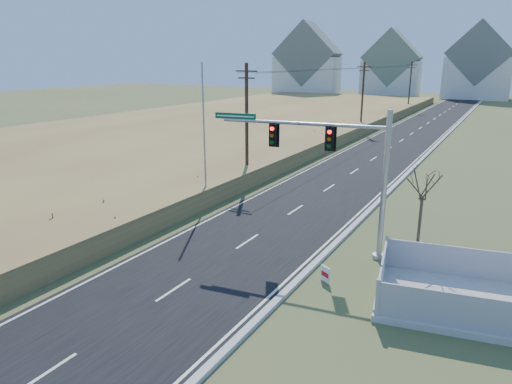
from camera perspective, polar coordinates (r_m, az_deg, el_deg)
name	(u,v)px	position (r m, az deg, el deg)	size (l,w,h in m)	color
ground	(202,272)	(20.92, -6.72, -9.92)	(260.00, 260.00, 0.00)	#465529
road	(418,130)	(66.67, 19.56, 7.32)	(8.00, 180.00, 0.06)	black
curb	(450,132)	(66.09, 23.11, 6.94)	(0.30, 180.00, 0.18)	#B2AFA8
reed_marsh	(230,122)	(65.95, -3.24, 8.67)	(38.00, 110.00, 1.30)	#A4934A
utility_pole_near	(247,121)	(35.22, -1.17, 8.82)	(1.80, 0.26, 9.00)	#422D1E
utility_pole_mid	(363,96)	(62.81, 13.17, 11.62)	(1.80, 0.26, 9.00)	#422D1E
utility_pole_far	(410,86)	(91.92, 18.69, 12.50)	(1.80, 0.26, 9.00)	#422D1E
condo_nw	(308,66)	(125.19, 6.46, 15.34)	(17.69, 13.38, 19.05)	white
condo_nnw	(391,70)	(126.53, 16.57, 14.46)	(14.93, 11.17, 17.03)	white
condo_n	(478,67)	(127.42, 26.05, 13.84)	(15.27, 10.20, 18.54)	white
traffic_signal_mast	(345,167)	(21.81, 11.04, 3.13)	(8.83, 1.43, 7.08)	#9EA0A5
fence_enclosure	(469,300)	(19.76, 25.04, -12.12)	(7.57, 5.80, 1.57)	#B7B5AD
open_sign	(325,274)	(19.97, 8.67, -10.14)	(0.52, 0.33, 0.71)	white
flagpole	(205,151)	(29.19, -6.45, 5.09)	(0.41, 0.41, 9.06)	#B7B5AD
bare_tree	(424,183)	(22.19, 20.24, 1.07)	(1.76, 1.76, 4.67)	#4C3F33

